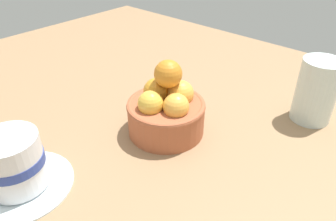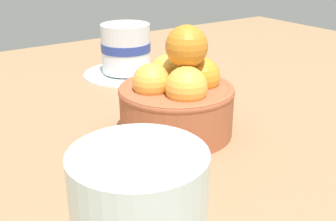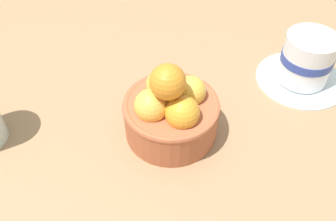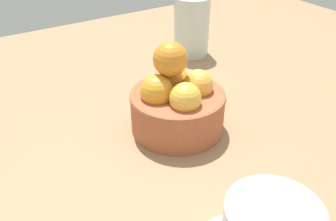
% 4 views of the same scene
% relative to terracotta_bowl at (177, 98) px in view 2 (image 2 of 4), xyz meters
% --- Properties ---
extents(ground_plane, '(1.36, 1.04, 0.05)m').
position_rel_terracotta_bowl_xyz_m(ground_plane, '(-0.00, 0.00, -0.07)').
color(ground_plane, '#997551').
extents(terracotta_bowl, '(0.13, 0.13, 0.13)m').
position_rel_terracotta_bowl_xyz_m(terracotta_bowl, '(0.00, 0.00, 0.00)').
color(terracotta_bowl, '#AD5938').
rests_on(terracotta_bowl, ground_plane).
extents(coffee_cup, '(0.15, 0.15, 0.09)m').
position_rel_terracotta_bowl_xyz_m(coffee_cup, '(0.06, 0.24, -0.01)').
color(coffee_cup, white).
rests_on(coffee_cup, ground_plane).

